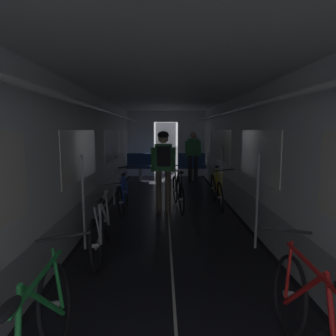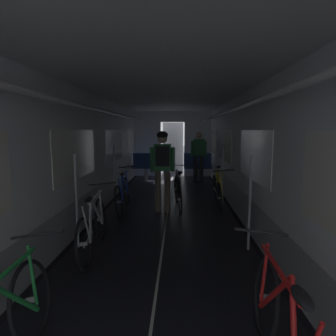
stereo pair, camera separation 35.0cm
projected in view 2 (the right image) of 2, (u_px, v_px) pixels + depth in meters
name	position (u px, v px, depth m)	size (l,w,h in m)	color
train_car_shell	(166.00, 133.00, 5.63)	(3.14, 12.34, 2.57)	black
bench_seat_far_left	(146.00, 164.00, 10.25)	(0.98, 0.51, 0.95)	gray
bench_seat_far_right	(198.00, 164.00, 10.18)	(0.98, 0.51, 0.95)	gray
bicycle_yellow	(218.00, 191.00, 6.66)	(0.44, 1.69, 0.95)	black
bicycle_silver	(93.00, 227.00, 4.16)	(0.44, 1.69, 0.95)	black
bicycle_blue	(123.00, 194.00, 6.32)	(0.44, 1.69, 0.95)	black
bicycle_red	(284.00, 334.00, 1.99)	(0.44, 1.69, 0.95)	black
person_cyclist_aisle	(162.00, 163.00, 6.15)	(0.54, 0.40, 1.73)	brown
bicycle_black_in_aisle	(178.00, 192.00, 6.49)	(0.44, 1.69, 0.94)	black
person_standing_near_bench	(199.00, 153.00, 9.76)	(0.53, 0.23, 1.69)	#2D2D33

